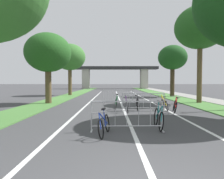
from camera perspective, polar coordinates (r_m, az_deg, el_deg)
grass_verge_left at (r=27.72m, az=-10.76°, el=-1.43°), size 2.32×59.10×0.05m
grass_verge_right at (r=28.03m, az=13.46°, el=-1.41°), size 2.32×59.10×0.05m
sidewalk_path_right at (r=28.64m, az=17.90°, el=-1.35°), size 2.24×59.10×0.08m
lane_stripe_center at (r=20.20m, az=1.95°, el=-2.75°), size 0.14×34.19×0.01m
lane_stripe_right_lane at (r=20.45m, az=9.20°, el=-2.72°), size 0.14×34.19×0.01m
lane_stripe_left_lane at (r=20.27m, az=-5.37°, el=-2.74°), size 0.14×34.19×0.01m
overpass_bridge at (r=51.91m, az=0.70°, el=4.34°), size 20.53×3.09×5.35m
tree_left_pine_near at (r=17.44m, az=-16.76°, el=9.29°), size 3.55×3.55×5.47m
tree_left_oak_mid at (r=27.42m, az=-11.25°, el=8.38°), size 3.86×3.86×6.42m
tree_right_cypress_far at (r=18.85m, az=22.32°, el=14.91°), size 3.98×3.98×7.68m
tree_right_pine_far at (r=25.41m, az=15.72°, el=8.06°), size 3.25×3.25×5.84m
crowd_barrier_nearest at (r=7.46m, az=3.89°, el=-7.07°), size 2.52×0.50×1.05m
crowd_barrier_second at (r=12.67m, az=8.24°, el=-3.30°), size 2.51×0.49×1.05m
crowd_barrier_third at (r=17.66m, az=1.49°, el=-1.76°), size 2.52×0.55×1.05m
bicycle_teal_0 at (r=8.07m, az=12.19°, el=-7.42°), size 0.48×1.64×1.00m
bicycle_yellow_1 at (r=13.48m, az=13.72°, el=-3.78°), size 0.49×1.70×0.93m
bicycle_red_2 at (r=12.54m, az=16.35°, el=-4.19°), size 0.74×1.73×0.90m
bicycle_black_3 at (r=13.22m, az=6.76°, el=-3.76°), size 0.51×1.73×0.93m
bicycle_blue_4 at (r=6.92m, az=-2.22°, el=-9.29°), size 0.59×1.57×0.85m
bicycle_purple_5 at (r=12.22m, az=3.87°, el=-4.14°), size 0.50×1.69×1.00m
bicycle_green_6 at (r=12.97m, az=0.88°, el=-3.82°), size 0.46×1.71×0.97m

